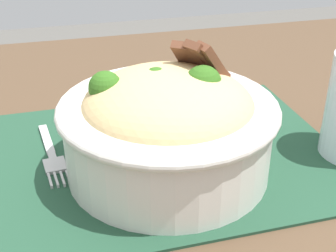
% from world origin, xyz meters
% --- Properties ---
extents(table, '(1.13, 0.91, 0.71)m').
position_xyz_m(table, '(0.00, 0.00, 0.64)').
color(table, '#4C3826').
rests_on(table, ground_plane).
extents(placemat, '(0.46, 0.29, 0.00)m').
position_xyz_m(placemat, '(-0.02, -0.02, 0.71)').
color(placemat, '#1E422D').
rests_on(placemat, table).
extents(bowl, '(0.21, 0.21, 0.13)m').
position_xyz_m(bowl, '(-0.06, 0.01, 0.77)').
color(bowl, silver).
rests_on(bowl, placemat).
extents(fork, '(0.03, 0.13, 0.00)m').
position_xyz_m(fork, '(0.06, -0.05, 0.72)').
color(fork, '#B2B2B2').
rests_on(fork, placemat).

